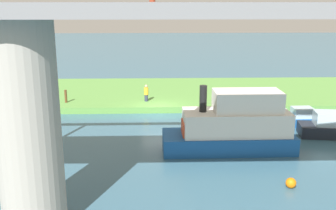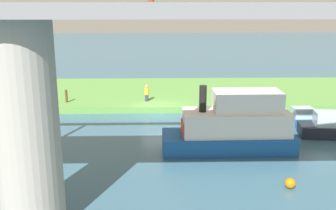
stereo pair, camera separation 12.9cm
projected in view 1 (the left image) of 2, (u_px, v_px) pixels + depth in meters
The scene contains 10 objects.
ground_plane at pixel (158, 113), 31.08m from camera, with size 160.00×160.00×0.00m, color #386075.
grassy_bank at pixel (158, 93), 36.82m from camera, with size 80.00×12.00×0.50m, color #5B9342.
bridge_pylon at pixel (27, 128), 14.69m from camera, with size 2.44×2.44×8.03m, color #9E998E.
bridge_span at pixel (16, 2), 13.55m from camera, with size 65.61×4.30×3.25m.
person_on_bank at pixel (146, 93), 32.68m from camera, with size 0.36×0.36×1.39m.
mooring_post at pixel (66, 96), 32.28m from camera, with size 0.20×0.20×1.05m, color brown.
pontoon_yellow at pixel (233, 127), 23.13m from camera, with size 7.71×2.66×3.92m.
motorboat_white at pixel (307, 119), 28.09m from camera, with size 3.91×1.49×1.29m.
riverboat_paddlewheel at pixel (336, 128), 25.70m from camera, with size 5.10×2.44×1.63m.
marker_buoy at pixel (291, 183), 18.67m from camera, with size 0.50×0.50×0.50m, color orange.
Camera 1 is at (0.17, 29.89, 8.58)m, focal length 42.35 mm.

